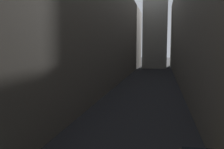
% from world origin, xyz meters
% --- Properties ---
extents(ground_plane, '(264.00, 264.00, 0.00)m').
position_xyz_m(ground_plane, '(0.00, 48.00, 0.00)').
color(ground_plane, black).
extents(building_block_left, '(15.93, 108.00, 19.95)m').
position_xyz_m(building_block_left, '(-13.46, 50.00, 9.98)').
color(building_block_left, '#60594F').
rests_on(building_block_left, ground).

